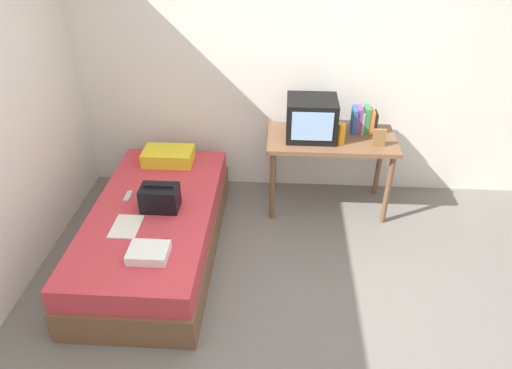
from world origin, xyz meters
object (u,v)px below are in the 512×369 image
pillow (168,156)px  desk (331,147)px  magazine (126,226)px  bed (156,230)px  tv (311,118)px  remote_dark (163,247)px  folded_towel (149,253)px  water_bottle (341,134)px  picture_frame (379,138)px  book_row (364,120)px  handbag (160,198)px  remote_silver (128,196)px

pillow → desk: bearing=1.5°
desk → magazine: bearing=-147.3°
bed → pillow: bearing=91.9°
bed → pillow: pillow is taller
tv → pillow: 1.38m
desk → remote_dark: (-1.28, -1.27, -0.18)m
bed → folded_towel: bearing=-77.7°
remote_dark → folded_towel: 0.13m
water_bottle → picture_frame: (0.33, -0.02, -0.02)m
desk → remote_dark: 1.81m
desk → folded_towel: size_ratio=4.14×
book_row → water_bottle: bearing=-131.4°
handbag → pillow: bearing=97.7°
picture_frame → folded_towel: size_ratio=0.57×
magazine → remote_dark: bearing=-33.5°
pillow → magazine: size_ratio=1.59×
handbag → remote_silver: 0.35m
bed → book_row: (1.77, 0.91, 0.64)m
tv → book_row: size_ratio=1.77×
book_row → magazine: 2.28m
tv → picture_frame: size_ratio=2.75×
tv → folded_towel: bearing=-130.4°
desk → handbag: 1.61m
desk → magazine: 1.94m
bed → tv: size_ratio=4.55×
handbag → remote_silver: (-0.31, 0.14, -0.09)m
bed → folded_towel: folded_towel is taller
tv → picture_frame: bearing=-13.9°
book_row → handbag: (-1.70, -0.91, -0.30)m
water_bottle → handbag: size_ratio=0.64×
water_bottle → magazine: bearing=-151.5°
tv → book_row: (0.48, 0.13, -0.07)m
bed → picture_frame: (1.88, 0.64, 0.60)m
magazine → folded_towel: size_ratio=1.04×
picture_frame → water_bottle: bearing=176.8°
water_bottle → folded_towel: bearing=-138.9°
picture_frame → remote_dark: picture_frame is taller
remote_silver → book_row: bearing=21.1°
picture_frame → pillow: picture_frame is taller
book_row → remote_dark: book_row is taller
desk → picture_frame: bearing=-20.1°
picture_frame → folded_towel: bearing=-145.1°
bed → water_bottle: water_bottle is taller
book_row → desk: bearing=-155.9°
handbag → remote_dark: bearing=-74.9°
desk → folded_towel: (-1.36, -1.37, -0.16)m
pillow → tv: bearing=1.8°
tv → folded_towel: (-1.16, -1.37, -0.43)m
pillow → handbag: handbag is taller
remote_dark → picture_frame: bearing=33.9°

